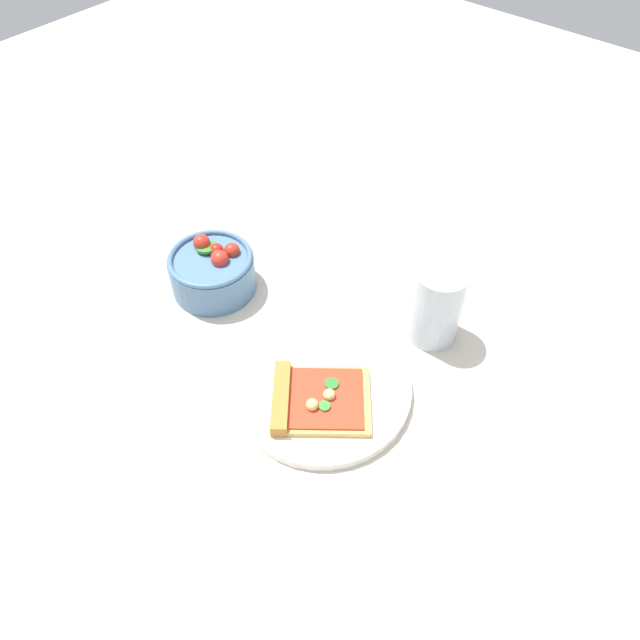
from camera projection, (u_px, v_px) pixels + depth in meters
ground_plane at (304, 372)px, 0.80m from camera, size 2.40×2.40×0.00m
plate at (322, 388)px, 0.78m from camera, size 0.23×0.23×0.01m
pizza_slice_main at (313, 399)px, 0.75m from camera, size 0.16×0.15×0.02m
salad_bowl at (213, 271)px, 0.88m from camera, size 0.12×0.12×0.08m
soda_glass at (436, 305)px, 0.80m from camera, size 0.07×0.07×0.12m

